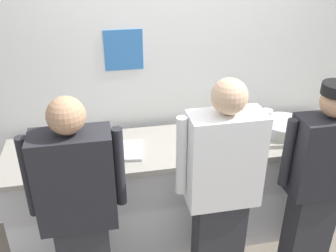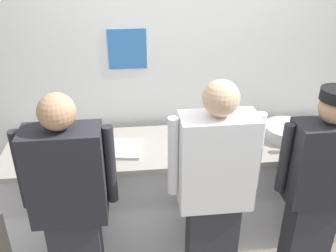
{
  "view_description": "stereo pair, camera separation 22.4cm",
  "coord_description": "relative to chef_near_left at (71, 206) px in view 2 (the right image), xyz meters",
  "views": [
    {
      "loc": [
        -0.65,
        -2.23,
        2.49
      ],
      "look_at": [
        -0.13,
        0.4,
        1.08
      ],
      "focal_mm": 40.24,
      "sensor_mm": 36.0,
      "label": 1
    },
    {
      "loc": [
        -0.43,
        -2.26,
        2.49
      ],
      "look_at": [
        -0.13,
        0.4,
        1.08
      ],
      "focal_mm": 40.24,
      "sensor_mm": 36.0,
      "label": 2
    }
  ],
  "objects": [
    {
      "name": "ramekin_yellow_sauce",
      "position": [
        1.27,
        0.74,
        0.06
      ],
      "size": [
        0.1,
        0.1,
        0.04
      ],
      "color": "white",
      "rests_on": "prep_counter"
    },
    {
      "name": "chef_far_right",
      "position": [
        1.7,
        0.04,
        -0.03
      ],
      "size": [
        0.59,
        0.24,
        1.62
      ],
      "color": "#2D2D33",
      "rests_on": "ground"
    },
    {
      "name": "sheet_tray",
      "position": [
        0.28,
        0.61,
        0.05
      ],
      "size": [
        0.46,
        0.36,
        0.02
      ],
      "primitive_type": "cube",
      "rotation": [
        0.0,
        0.0,
        -0.14
      ],
      "color": "#B7BABF",
      "rests_on": "prep_counter"
    },
    {
      "name": "chef_center",
      "position": [
        0.95,
        0.01,
        0.02
      ],
      "size": [
        0.62,
        0.24,
        1.72
      ],
      "color": "#2D2D33",
      "rests_on": "ground"
    },
    {
      "name": "chef_near_left",
      "position": [
        0.0,
        0.0,
        0.0
      ],
      "size": [
        0.61,
        0.24,
        1.68
      ],
      "color": "#2D2D33",
      "rests_on": "ground"
    },
    {
      "name": "plate_stack_front",
      "position": [
        1.13,
        0.59,
        0.06
      ],
      "size": [
        0.21,
        0.21,
        0.05
      ],
      "color": "white",
      "rests_on": "prep_counter"
    },
    {
      "name": "squeeze_bottle_primary",
      "position": [
        1.64,
        0.43,
        0.13
      ],
      "size": [
        0.06,
        0.06,
        0.19
      ],
      "color": "#E5E066",
      "rests_on": "prep_counter"
    },
    {
      "name": "ramekin_green_sauce",
      "position": [
        -0.33,
        0.6,
        0.07
      ],
      "size": [
        0.1,
        0.1,
        0.05
      ],
      "color": "white",
      "rests_on": "prep_counter"
    },
    {
      "name": "plate_stack_rear",
      "position": [
        -0.07,
        0.68,
        0.08
      ],
      "size": [
        0.19,
        0.19,
        0.07
      ],
      "color": "white",
      "rests_on": "prep_counter"
    },
    {
      "name": "ramekin_red_sauce",
      "position": [
        1.39,
        0.59,
        0.06
      ],
      "size": [
        0.09,
        0.09,
        0.04
      ],
      "color": "white",
      "rests_on": "prep_counter"
    },
    {
      "name": "mixing_bowl_steel",
      "position": [
        1.72,
        0.67,
        0.09
      ],
      "size": [
        0.4,
        0.4,
        0.1
      ],
      "primitive_type": "cylinder",
      "color": "#B7BABF",
      "rests_on": "prep_counter"
    },
    {
      "name": "wall_back",
      "position": [
        0.84,
        1.12,
        0.47
      ],
      "size": [
        4.53,
        0.11,
        2.73
      ],
      "color": "white",
      "rests_on": "ground"
    },
    {
      "name": "squeeze_bottle_secondary",
      "position": [
        2.03,
        0.56,
        0.14
      ],
      "size": [
        0.06,
        0.06,
        0.21
      ],
      "color": "#E5E066",
      "rests_on": "prep_counter"
    },
    {
      "name": "prep_counter",
      "position": [
        0.84,
        0.65,
        -0.42
      ],
      "size": [
        2.89,
        0.69,
        0.93
      ],
      "color": "silver",
      "rests_on": "ground"
    },
    {
      "name": "deli_cup",
      "position": [
        1.13,
        0.79,
        0.08
      ],
      "size": [
        0.09,
        0.09,
        0.08
      ],
      "primitive_type": "cylinder",
      "color": "white",
      "rests_on": "prep_counter"
    }
  ]
}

